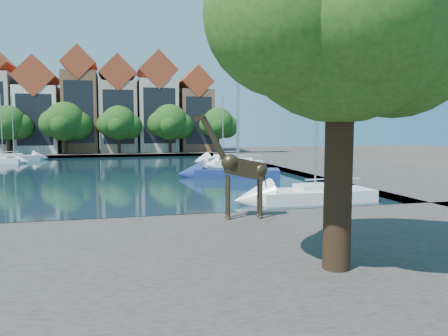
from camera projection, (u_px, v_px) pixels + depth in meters
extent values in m
plane|color=#38332B|center=(87.00, 230.00, 19.68)|extent=(160.00, 160.00, 0.00)
cube|color=black|center=(102.00, 174.00, 42.86)|extent=(38.00, 50.00, 0.08)
cube|color=#47423D|center=(73.00, 275.00, 12.90)|extent=(50.00, 14.00, 0.50)
cube|color=#47423D|center=(107.00, 153.00, 73.74)|extent=(60.00, 16.00, 0.50)
cube|color=#47423D|center=(333.00, 166.00, 48.89)|extent=(14.00, 52.00, 0.50)
cylinder|color=#332114|center=(338.00, 175.00, 12.50)|extent=(0.80, 0.80, 5.50)
sphere|color=#1A4E16|center=(342.00, 7.00, 12.07)|extent=(6.40, 6.40, 6.40)
sphere|color=#1A4E16|center=(395.00, 37.00, 12.88)|extent=(4.80, 4.80, 4.80)
sphere|color=#1A4E16|center=(288.00, 12.00, 11.28)|extent=(4.48, 4.48, 4.48)
cube|color=white|center=(39.00, 120.00, 70.69)|extent=(6.37, 9.00, 10.50)
cube|color=brown|center=(38.00, 78.00, 70.06)|extent=(6.43, 9.18, 6.43)
cube|color=black|center=(34.00, 120.00, 66.36)|extent=(5.20, 0.05, 7.88)
cube|color=brown|center=(81.00, 113.00, 72.14)|extent=(5.39, 9.00, 13.00)
cube|color=brown|center=(80.00, 65.00, 71.42)|extent=(5.44, 9.18, 5.44)
cube|color=black|center=(79.00, 112.00, 67.82)|extent=(4.40, 0.05, 9.75)
cube|color=tan|center=(118.00, 118.00, 73.67)|extent=(5.88, 9.00, 11.50)
cube|color=brown|center=(117.00, 75.00, 73.01)|extent=(5.94, 9.18, 5.94)
cube|color=black|center=(119.00, 117.00, 69.34)|extent=(4.80, 0.05, 8.62)
cube|color=beige|center=(157.00, 116.00, 75.22)|extent=(6.37, 9.00, 12.00)
cube|color=brown|center=(156.00, 73.00, 74.52)|extent=(6.43, 9.18, 6.43)
cube|color=black|center=(160.00, 116.00, 70.89)|extent=(5.20, 0.05, 9.00)
cube|color=brown|center=(194.00, 121.00, 76.86)|extent=(5.39, 9.00, 10.50)
cube|color=brown|center=(194.00, 84.00, 76.26)|extent=(5.44, 9.18, 5.44)
cube|color=black|center=(199.00, 120.00, 72.53)|extent=(4.40, 0.05, 7.88)
cylinder|color=#332114|center=(9.00, 144.00, 64.87)|extent=(0.50, 0.50, 3.20)
sphere|color=#14360F|center=(8.00, 123.00, 64.57)|extent=(5.20, 5.20, 5.20)
sphere|color=#14360F|center=(20.00, 126.00, 65.29)|extent=(3.90, 3.90, 3.90)
cylinder|color=#332114|center=(66.00, 144.00, 66.80)|extent=(0.50, 0.50, 3.20)
sphere|color=#14360F|center=(65.00, 121.00, 66.49)|extent=(6.00, 6.00, 6.00)
sphere|color=#14360F|center=(78.00, 125.00, 67.27)|extent=(4.50, 4.50, 4.50)
sphere|color=#14360F|center=(53.00, 123.00, 65.73)|extent=(4.20, 4.20, 4.20)
cylinder|color=#332114|center=(119.00, 143.00, 68.74)|extent=(0.50, 0.50, 3.20)
sphere|color=#14360F|center=(119.00, 123.00, 68.44)|extent=(5.40, 5.40, 5.40)
sphere|color=#14360F|center=(129.00, 126.00, 69.17)|extent=(4.05, 4.05, 4.05)
sphere|color=#14360F|center=(109.00, 124.00, 67.72)|extent=(3.78, 3.78, 3.78)
cylinder|color=#332114|center=(170.00, 143.00, 70.68)|extent=(0.50, 0.50, 3.20)
sphere|color=#14360F|center=(170.00, 122.00, 70.37)|extent=(5.80, 5.80, 5.80)
sphere|color=#14360F|center=(180.00, 126.00, 71.13)|extent=(4.35, 4.35, 4.35)
sphere|color=#14360F|center=(160.00, 124.00, 69.62)|extent=(4.06, 4.06, 4.06)
cylinder|color=#332114|center=(218.00, 142.00, 72.61)|extent=(0.50, 0.50, 3.20)
sphere|color=#14360F|center=(218.00, 123.00, 72.32)|extent=(5.20, 5.20, 5.20)
sphere|color=#14360F|center=(227.00, 127.00, 73.04)|extent=(3.90, 3.90, 3.90)
sphere|color=#14360F|center=(210.00, 125.00, 71.61)|extent=(3.64, 3.64, 3.64)
cylinder|color=#342A1A|center=(229.00, 198.00, 19.44)|extent=(0.15, 0.15, 1.95)
cylinder|color=#342A1A|center=(227.00, 196.00, 19.84)|extent=(0.15, 0.15, 1.95)
cylinder|color=#342A1A|center=(261.00, 197.00, 19.71)|extent=(0.15, 0.15, 1.95)
cylinder|color=#342A1A|center=(259.00, 196.00, 20.11)|extent=(0.15, 0.15, 1.95)
cube|color=#342A1A|center=(245.00, 168.00, 19.66)|extent=(1.92, 0.62, 1.14)
cylinder|color=#342A1A|center=(215.00, 140.00, 19.29)|extent=(1.26, 0.35, 2.02)
cube|color=#342A1A|center=(200.00, 118.00, 19.08)|extent=(0.55, 0.20, 0.31)
cube|color=silver|center=(3.00, 160.00, 54.80)|extent=(4.67, 2.49, 0.83)
cube|color=silver|center=(3.00, 158.00, 54.77)|extent=(2.13, 1.49, 0.46)
cylinder|color=#B2B2B7|center=(1.00, 126.00, 54.40)|extent=(0.11, 0.11, 8.05)
cube|color=white|center=(14.00, 157.00, 59.22)|extent=(6.54, 4.52, 0.89)
cube|color=white|center=(14.00, 155.00, 59.19)|extent=(3.09, 2.50, 0.49)
cylinder|color=#B2B2B7|center=(13.00, 125.00, 58.81)|extent=(0.12, 0.12, 8.25)
cube|color=white|center=(315.00, 194.00, 26.67)|extent=(7.19, 2.55, 0.95)
cube|color=white|center=(315.00, 189.00, 26.64)|extent=(3.15, 1.77, 0.53)
cylinder|color=#B2B2B7|center=(316.00, 118.00, 26.24)|extent=(0.13, 0.13, 8.66)
cube|color=navy|center=(237.00, 172.00, 39.48)|extent=(7.98, 4.66, 1.00)
cube|color=navy|center=(237.00, 168.00, 39.45)|extent=(3.69, 2.70, 0.56)
cylinder|color=#B2B2B7|center=(237.00, 110.00, 38.97)|extent=(0.13, 0.13, 10.50)
cube|color=white|center=(239.00, 163.00, 49.79)|extent=(5.82, 3.33, 0.96)
cube|color=white|center=(239.00, 160.00, 49.76)|extent=(2.68, 1.95, 0.54)
cylinder|color=#B2B2B7|center=(239.00, 113.00, 49.26)|extent=(0.13, 0.13, 10.83)
cube|color=silver|center=(223.00, 158.00, 57.05)|extent=(6.61, 4.50, 0.94)
cube|color=silver|center=(223.00, 156.00, 57.02)|extent=(3.12, 2.50, 0.52)
cylinder|color=#B2B2B7|center=(223.00, 126.00, 56.65)|extent=(0.13, 0.13, 8.05)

